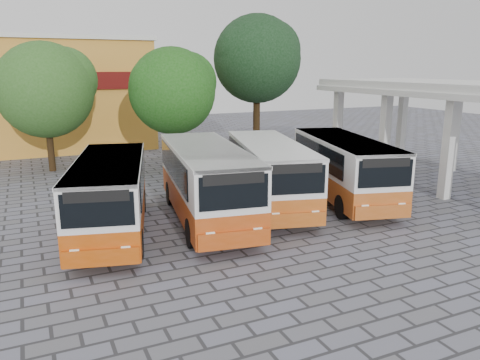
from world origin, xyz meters
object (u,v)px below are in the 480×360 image
bus_centre_right (270,170)px  bus_far_right (344,165)px  bus_centre_left (207,179)px  bus_far_left (110,192)px

bus_centre_right → bus_far_right: (3.63, -0.55, 0.01)m
bus_centre_left → bus_centre_right: bearing=20.8°
bus_far_left → bus_far_right: bus_far_right is taller
bus_centre_left → bus_far_right: size_ratio=1.02×
bus_far_left → bus_centre_left: (3.81, -0.04, 0.13)m
bus_centre_right → bus_far_left: bearing=-160.2°
bus_far_left → bus_centre_right: size_ratio=0.97×
bus_far_left → bus_far_right: bearing=14.8°
bus_centre_left → bus_centre_right: 3.33m
bus_far_left → bus_centre_left: bearing=13.6°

